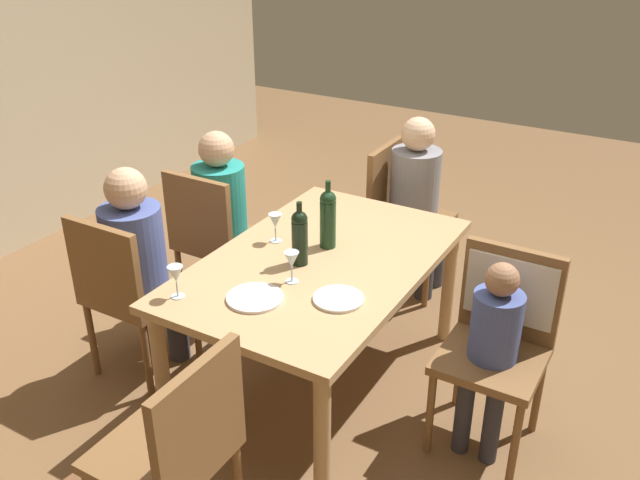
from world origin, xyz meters
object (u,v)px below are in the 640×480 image
wine_glass_near_right (176,275)px  wine_bottle_dark_red (300,236)px  chair_left_end (178,446)px  dinner_plate_host (338,299)px  dining_table (320,275)px  person_man_guest (418,194)px  chair_right_end (400,207)px  wine_bottle_tall_green (328,217)px  chair_near (503,320)px  person_man_bearded (223,209)px  dinner_plate_guest_left (255,298)px  wine_glass_centre (275,222)px  chair_far_right (213,234)px  wine_glass_near_left (292,261)px  person_woman_host (139,256)px  chair_far_left (126,287)px  person_child_small (492,343)px

wine_glass_near_right → wine_bottle_dark_red: bearing=-29.8°
chair_left_end → dinner_plate_host: size_ratio=4.17×
chair_left_end → dining_table: bearing=4.3°
person_man_guest → wine_bottle_dark_red: size_ratio=3.59×
chair_right_end → wine_bottle_tall_green: bearing=3.1°
chair_near → chair_left_end: same height
person_man_bearded → dinner_plate_guest_left: 1.16m
person_man_guest → wine_glass_centre: bearing=-15.8°
wine_bottle_dark_red → dinner_plate_host: (-0.20, -0.31, -0.14)m
chair_far_right → dinner_plate_host: size_ratio=4.17×
person_man_bearded → wine_bottle_dark_red: size_ratio=3.58×
wine_bottle_tall_green → wine_glass_near_right: (-0.74, 0.32, -0.05)m
wine_bottle_dark_red → wine_glass_near_right: bearing=150.2°
chair_far_right → dining_table: bearing=-16.7°
dinner_plate_guest_left → wine_glass_near_left: bearing=-15.4°
wine_bottle_dark_red → wine_glass_centre: bearing=58.8°
wine_glass_centre → wine_glass_near_right: bearing=173.9°
person_woman_host → wine_glass_near_left: bearing=4.7°
person_woman_host → wine_bottle_dark_red: bearing=16.1°
dining_table → wine_glass_centre: 0.35m
chair_near → wine_glass_near_left: chair_near is taller
person_man_guest → wine_bottle_tall_green: size_ratio=3.25×
chair_far_right → person_woman_host: (-0.58, 0.00, 0.12)m
dining_table → chair_left_end: chair_left_end is taller
wine_bottle_dark_red → person_woman_host: bearing=106.1°
chair_near → wine_glass_near_right: chair_near is taller
person_man_bearded → dinner_plate_host: size_ratio=5.08×
chair_right_end → person_man_bearded: 1.11m
person_man_guest → wine_bottle_dark_red: (-1.24, 0.08, 0.22)m
chair_right_end → person_man_guest: size_ratio=0.82×
chair_far_left → dinner_plate_guest_left: chair_far_left is taller
wine_glass_near_left → wine_bottle_dark_red: bearing=19.7°
person_man_bearded → dinner_plate_host: bearing=-30.3°
chair_left_end → wine_bottle_tall_green: size_ratio=2.66×
chair_left_end → person_man_guest: bearing=1.5°
person_child_small → wine_glass_near_left: person_child_small is taller
person_man_bearded → wine_glass_near_right: (-0.98, -0.51, 0.18)m
person_man_bearded → wine_glass_near_left: (-0.62, -0.87, 0.18)m
dining_table → dinner_plate_guest_left: dinner_plate_guest_left is taller
chair_left_end → person_woman_host: size_ratio=0.81×
person_man_guest → wine_glass_centre: 1.16m
person_man_bearded → wine_glass_near_right: size_ratio=7.53×
chair_far_left → wine_glass_centre: size_ratio=6.17×
chair_far_right → chair_right_end: (0.89, -0.78, 0.00)m
person_man_bearded → wine_glass_centre: person_man_bearded is taller
chair_near → wine_glass_near_right: bearing=30.9°
wine_bottle_tall_green → wine_glass_near_left: wine_bottle_tall_green is taller
person_man_bearded → dinner_plate_guest_left: bearing=-45.7°
chair_right_end → chair_left_end: 2.31m
chair_far_right → dinner_plate_guest_left: chair_far_right is taller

